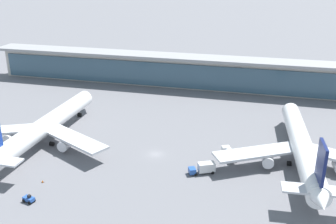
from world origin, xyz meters
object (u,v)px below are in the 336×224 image
service_truck_under_wing_white (230,153)px  service_truck_mid_apron_blue (204,168)px  service_truck_near_nose_blue (29,199)px  safety_cone_bravo (42,181)px  airliner_left_stand (44,127)px  airliner_centre_stand (302,147)px

service_truck_under_wing_white → service_truck_mid_apron_blue: size_ratio=1.16×
service_truck_near_nose_blue → service_truck_under_wing_white: size_ratio=0.36×
safety_cone_bravo → airliner_left_stand: bearing=118.9°
safety_cone_bravo → airliner_centre_stand: bearing=22.5°
service_truck_near_nose_blue → service_truck_mid_apron_blue: (39.16, 24.39, 0.82)m
airliner_left_stand → service_truck_under_wing_white: size_ratio=7.53×
service_truck_near_nose_blue → safety_cone_bravo: (-1.73, 8.91, -0.56)m
airliner_left_stand → service_truck_mid_apron_blue: (53.16, -6.75, -3.86)m
service_truck_mid_apron_blue → safety_cone_bravo: size_ratio=10.81×
airliner_left_stand → service_truck_mid_apron_blue: airliner_left_stand is taller
service_truck_mid_apron_blue → airliner_centre_stand: bearing=25.0°
airliner_left_stand → airliner_centre_stand: bearing=4.0°
airliner_centre_stand → service_truck_near_nose_blue: airliner_centre_stand is taller
airliner_left_stand → airliner_centre_stand: (79.53, 5.57, 0.00)m
airliner_centre_stand → service_truck_near_nose_blue: bearing=-150.7°
airliner_centre_stand → service_truck_under_wing_white: bearing=-176.1°
service_truck_under_wing_white → airliner_centre_stand: bearing=3.9°
service_truck_under_wing_white → airliner_left_stand: bearing=-175.9°
service_truck_under_wing_white → safety_cone_bravo: bearing=-150.6°
airliner_centre_stand → service_truck_near_nose_blue: 75.25m
service_truck_near_nose_blue → safety_cone_bravo: 9.09m
airliner_left_stand → service_truck_near_nose_blue: bearing=-65.8°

